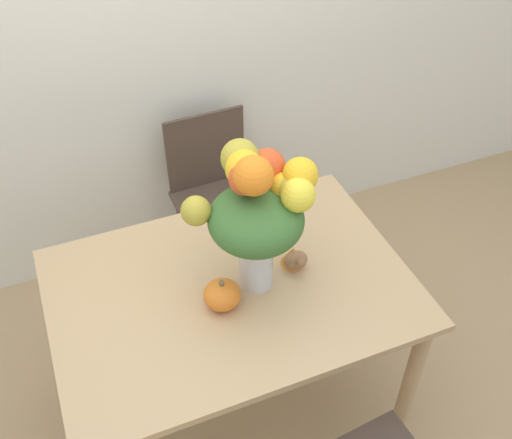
{
  "coord_description": "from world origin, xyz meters",
  "views": [
    {
      "loc": [
        -0.45,
        -1.35,
        2.36
      ],
      "look_at": [
        0.09,
        -0.01,
        1.07
      ],
      "focal_mm": 42.0,
      "sensor_mm": 36.0,
      "label": 1
    }
  ],
  "objects_px": {
    "flower_vase": "(258,209)",
    "pumpkin": "(222,295)",
    "turkey_figurine": "(294,257)",
    "dining_chair_near_window": "(217,198)"
  },
  "relations": [
    {
      "from": "pumpkin",
      "to": "dining_chair_near_window",
      "type": "xyz_separation_m",
      "value": [
        0.28,
        0.91,
        -0.36
      ]
    },
    {
      "from": "dining_chair_near_window",
      "to": "pumpkin",
      "type": "bearing_deg",
      "value": -109.21
    },
    {
      "from": "flower_vase",
      "to": "dining_chair_near_window",
      "type": "bearing_deg",
      "value": 81.55
    },
    {
      "from": "pumpkin",
      "to": "turkey_figurine",
      "type": "relative_size",
      "value": 1.04
    },
    {
      "from": "flower_vase",
      "to": "pumpkin",
      "type": "height_order",
      "value": "flower_vase"
    },
    {
      "from": "pumpkin",
      "to": "dining_chair_near_window",
      "type": "bearing_deg",
      "value": 72.61
    },
    {
      "from": "flower_vase",
      "to": "turkey_figurine",
      "type": "distance_m",
      "value": 0.32
    },
    {
      "from": "pumpkin",
      "to": "turkey_figurine",
      "type": "distance_m",
      "value": 0.32
    },
    {
      "from": "pumpkin",
      "to": "dining_chair_near_window",
      "type": "height_order",
      "value": "pumpkin"
    },
    {
      "from": "flower_vase",
      "to": "pumpkin",
      "type": "distance_m",
      "value": 0.33
    }
  ]
}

